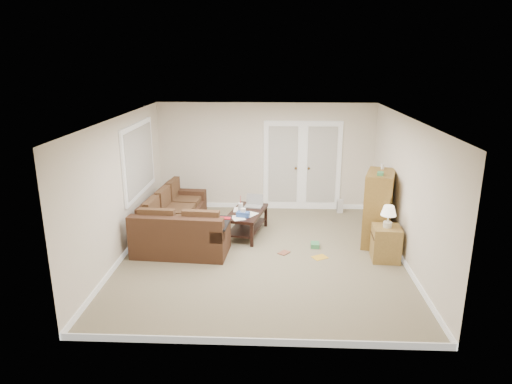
{
  "coord_description": "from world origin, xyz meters",
  "views": [
    {
      "loc": [
        0.23,
        -7.68,
        3.47
      ],
      "look_at": [
        -0.12,
        0.34,
        1.1
      ],
      "focal_mm": 32.0,
      "sensor_mm": 36.0,
      "label": 1
    }
  ],
  "objects_px": {
    "sectional_sofa": "(177,225)",
    "coffee_table": "(247,222)",
    "tv_armoire": "(378,208)",
    "side_cabinet": "(386,241)"
  },
  "relations": [
    {
      "from": "coffee_table",
      "to": "tv_armoire",
      "type": "height_order",
      "value": "tv_armoire"
    },
    {
      "from": "coffee_table",
      "to": "side_cabinet",
      "type": "xyz_separation_m",
      "value": [
        2.53,
        -1.11,
        0.09
      ]
    },
    {
      "from": "coffee_table",
      "to": "tv_armoire",
      "type": "relative_size",
      "value": 0.87
    },
    {
      "from": "side_cabinet",
      "to": "sectional_sofa",
      "type": "bearing_deg",
      "value": 172.8
    },
    {
      "from": "sectional_sofa",
      "to": "tv_armoire",
      "type": "relative_size",
      "value": 1.78
    },
    {
      "from": "tv_armoire",
      "to": "side_cabinet",
      "type": "xyz_separation_m",
      "value": [
        0.0,
        -0.76,
        -0.35
      ]
    },
    {
      "from": "sectional_sofa",
      "to": "tv_armoire",
      "type": "bearing_deg",
      "value": 4.21
    },
    {
      "from": "tv_armoire",
      "to": "side_cabinet",
      "type": "height_order",
      "value": "tv_armoire"
    },
    {
      "from": "tv_armoire",
      "to": "coffee_table",
      "type": "bearing_deg",
      "value": -170.98
    },
    {
      "from": "sectional_sofa",
      "to": "coffee_table",
      "type": "bearing_deg",
      "value": 18.74
    }
  ]
}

